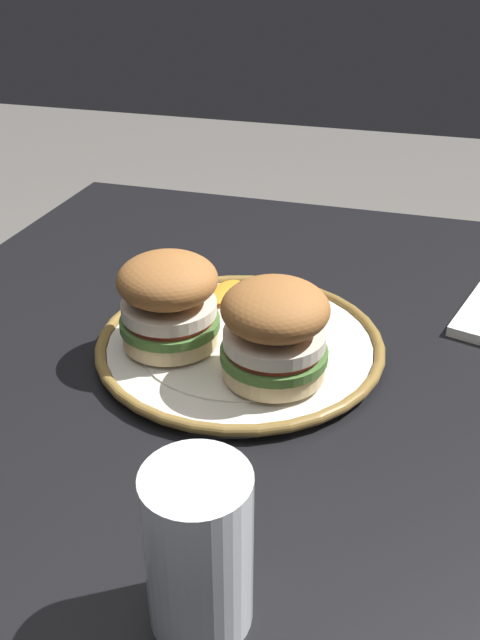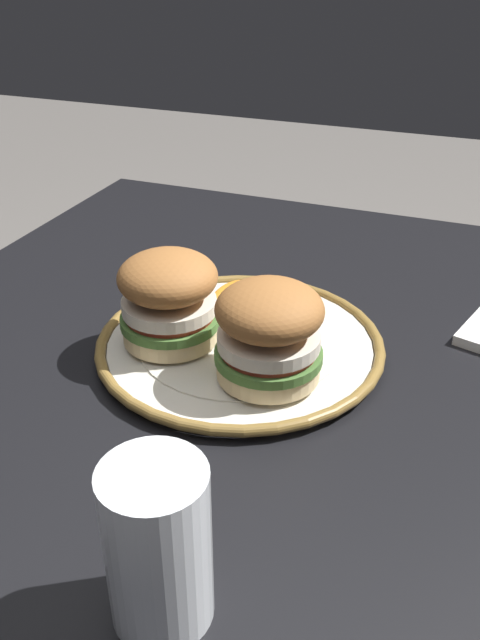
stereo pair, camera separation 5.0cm
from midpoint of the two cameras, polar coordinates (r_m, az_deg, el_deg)
dining_table at (r=0.75m, az=1.89°, el=-13.25°), size 1.11×0.91×0.75m
dinner_plate at (r=0.74m, az=1.94°, el=-2.09°), size 0.32×0.32×0.02m
sandwich_half_left at (r=0.65m, az=4.68°, el=-0.96°), size 0.13×0.13×0.10m
sandwich_half_right at (r=0.71m, az=-4.05°, el=1.93°), size 0.14×0.14×0.10m
orange_peel_curled at (r=0.80m, az=6.73°, el=1.62°), size 0.07×0.07×0.01m
orange_peel_strip_long at (r=0.82m, az=1.05°, el=2.43°), size 0.07×0.05×0.01m
drinking_glass at (r=0.46m, az=-3.63°, el=-19.41°), size 0.07×0.07×0.12m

